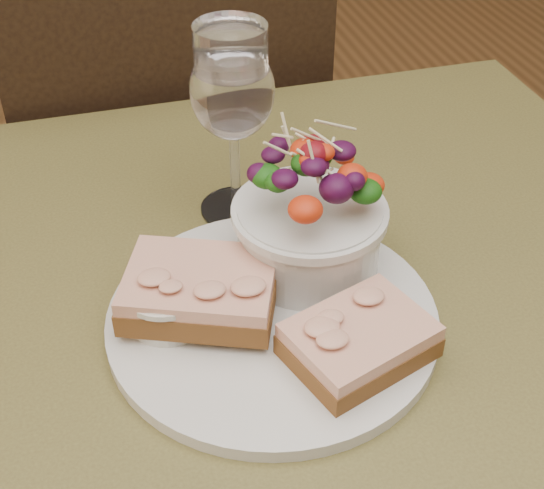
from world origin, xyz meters
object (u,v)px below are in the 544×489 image
object	(u,v)px
sandwich_front	(359,340)
sandwich_back	(200,289)
salad_bowl	(310,209)
wine_glass	(232,97)
cafe_table	(296,399)
chair_far	(172,272)
dinner_plate	(272,319)
ramekin	(167,301)

from	to	relation	value
sandwich_front	sandwich_back	distance (m)	0.13
salad_bowl	sandwich_front	bearing A→B (deg)	-88.04
sandwich_back	wine_glass	world-z (taller)	wine_glass
cafe_table	sandwich_back	xyz separation A→B (m)	(-0.08, 0.02, 0.14)
chair_far	salad_bowl	bearing A→B (deg)	91.87
salad_bowl	wine_glass	xyz separation A→B (m)	(-0.04, 0.11, 0.05)
dinner_plate	ramekin	world-z (taller)	ramekin
dinner_plate	sandwich_back	bearing A→B (deg)	162.05
chair_far	ramekin	distance (m)	0.78
ramekin	wine_glass	distance (m)	0.19
cafe_table	salad_bowl	size ratio (longest dim) A/B	6.30
chair_far	ramekin	xyz separation A→B (m)	(-0.07, -0.60, 0.49)
wine_glass	dinner_plate	bearing A→B (deg)	-93.30
sandwich_front	sandwich_back	world-z (taller)	sandwich_back
dinner_plate	sandwich_front	xyz separation A→B (m)	(0.05, -0.06, 0.02)
wine_glass	salad_bowl	bearing A→B (deg)	-71.42
chair_far	ramekin	world-z (taller)	chair_far
sandwich_front	wine_glass	size ratio (longest dim) A/B	0.70
dinner_plate	salad_bowl	distance (m)	0.10
chair_far	wine_glass	xyz separation A→B (m)	(0.02, -0.46, 0.58)
chair_far	sandwich_back	bearing A→B (deg)	81.92
chair_far	sandwich_back	xyz separation A→B (m)	(-0.04, -0.60, 0.49)
dinner_plate	sandwich_back	xyz separation A→B (m)	(-0.05, 0.02, 0.03)
ramekin	wine_glass	world-z (taller)	wine_glass
chair_far	dinner_plate	world-z (taller)	chair_far
sandwich_back	salad_bowl	xyz separation A→B (m)	(0.10, 0.03, 0.04)
cafe_table	sandwich_front	world-z (taller)	sandwich_front
cafe_table	sandwich_front	bearing A→B (deg)	-64.67
wine_glass	cafe_table	bearing A→B (deg)	-85.50
ramekin	sandwich_back	bearing A→B (deg)	2.37
salad_bowl	chair_far	bearing A→B (deg)	96.02
ramekin	salad_bowl	size ratio (longest dim) A/B	0.51
ramekin	salad_bowl	distance (m)	0.14
dinner_plate	wine_glass	xyz separation A→B (m)	(0.01, 0.16, 0.12)
chair_far	cafe_table	bearing A→B (deg)	89.12
chair_far	wine_glass	distance (m)	0.74
cafe_table	wine_glass	world-z (taller)	wine_glass
sandwich_back	salad_bowl	size ratio (longest dim) A/B	1.13
chair_far	wine_glass	size ratio (longest dim) A/B	5.14
ramekin	salad_bowl	xyz separation A→B (m)	(0.13, 0.03, 0.04)
dinner_plate	wine_glass	size ratio (longest dim) A/B	1.54
ramekin	dinner_plate	bearing A→B (deg)	-11.47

